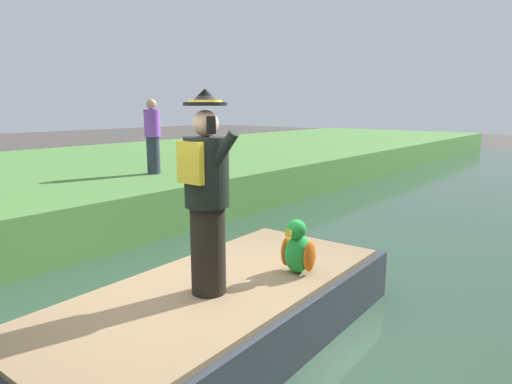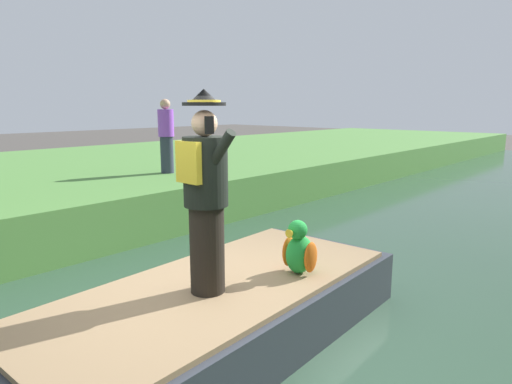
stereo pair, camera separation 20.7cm
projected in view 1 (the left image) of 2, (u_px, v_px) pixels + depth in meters
name	position (u px, v px, depth m)	size (l,w,h in m)	color
ground_plane	(209.00, 357.00, 4.38)	(80.00, 80.00, 0.00)	#4C4742
canal_water	(209.00, 352.00, 4.37)	(6.38, 48.00, 0.10)	#33513D
boat	(217.00, 314.00, 4.40)	(1.98, 4.27, 0.61)	#333842
person_pirate	(207.00, 195.00, 3.99)	(0.61, 0.42, 1.85)	black
parrot_plush	(298.00, 250.00, 4.62)	(0.36, 0.34, 0.57)	green
person_bystander	(153.00, 136.00, 9.62)	(0.34, 0.34, 1.60)	#33384C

